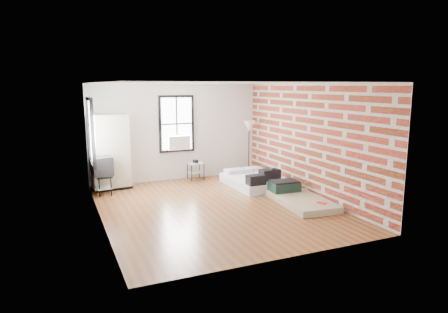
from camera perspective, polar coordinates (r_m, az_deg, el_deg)
name	(u,v)px	position (r m, az deg, el deg)	size (l,w,h in m)	color
ground	(215,207)	(9.22, -1.26, -7.20)	(6.00, 6.00, 0.00)	brown
room_shell	(218,129)	(9.28, -0.82, 3.88)	(5.02, 6.02, 2.80)	silver
mattress_main	(256,180)	(11.06, 4.52, -3.41)	(1.39, 1.87, 0.59)	white
mattress_bare	(297,197)	(9.70, 10.42, -5.72)	(1.15, 1.98, 0.41)	tan
wardrobe	(110,152)	(11.03, -15.98, 0.60)	(1.06, 0.66, 2.00)	black
side_table	(196,167)	(11.75, -4.07, -1.44)	(0.48, 0.40, 0.59)	black
floor_lamp	(249,129)	(12.08, 3.60, 3.98)	(0.36, 0.36, 1.70)	black
tv_stand	(102,167)	(10.59, -17.00, -1.48)	(0.53, 0.72, 0.97)	black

